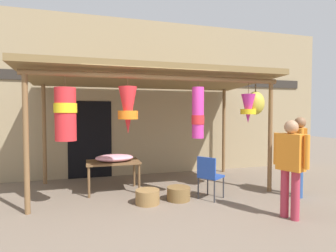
{
  "coord_description": "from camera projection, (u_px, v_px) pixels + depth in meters",
  "views": [
    {
      "loc": [
        -1.18,
        -4.93,
        1.68
      ],
      "look_at": [
        0.59,
        1.01,
        1.4
      ],
      "focal_mm": 29.42,
      "sensor_mm": 36.0,
      "label": 1
    }
  ],
  "objects": [
    {
      "name": "vendor_in_orange",
      "position": [
        291.0,
        161.0,
        4.36
      ],
      "size": [
        0.34,
        0.57,
        1.57
      ],
      "color": "#B23347",
      "rests_on": "ground_plane"
    },
    {
      "name": "shop_facade",
      "position": [
        130.0,
        98.0,
        7.55
      ],
      "size": [
        12.03,
        0.29,
        4.21
      ],
      "color": "#9E8966",
      "rests_on": "ground_plane"
    },
    {
      "name": "market_stall_canopy",
      "position": [
        153.0,
        86.0,
        5.95
      ],
      "size": [
        5.24,
        2.57,
        2.6
      ],
      "color": "brown",
      "rests_on": "ground_plane"
    },
    {
      "name": "wicker_basket_by_table",
      "position": [
        179.0,
        194.0,
        5.33
      ],
      "size": [
        0.45,
        0.45,
        0.25
      ],
      "primitive_type": "cylinder",
      "color": "brown",
      "rests_on": "ground_plane"
    },
    {
      "name": "flower_heap_on_table",
      "position": [
        115.0,
        158.0,
        5.84
      ],
      "size": [
        0.79,
        0.56,
        0.15
      ],
      "color": "pink",
      "rests_on": "display_table"
    },
    {
      "name": "display_table",
      "position": [
        113.0,
        164.0,
        5.88
      ],
      "size": [
        1.11,
        0.71,
        0.66
      ],
      "color": "brown",
      "rests_on": "ground_plane"
    },
    {
      "name": "customer_foreground",
      "position": [
        300.0,
        150.0,
        5.53
      ],
      "size": [
        0.42,
        0.49,
        1.61
      ],
      "color": "#2D5193",
      "rests_on": "ground_plane"
    },
    {
      "name": "ground_plane",
      "position": [
        153.0,
        203.0,
        5.14
      ],
      "size": [
        30.0,
        30.0,
        0.0
      ],
      "primitive_type": "plane",
      "color": "#756656"
    },
    {
      "name": "wicker_basket_spare",
      "position": [
        148.0,
        197.0,
        5.11
      ],
      "size": [
        0.45,
        0.45,
        0.26
      ],
      "primitive_type": "cylinder",
      "color": "olive",
      "rests_on": "ground_plane"
    },
    {
      "name": "folding_chair",
      "position": [
        209.0,
        174.0,
        5.36
      ],
      "size": [
        0.56,
        0.56,
        0.84
      ],
      "color": "#2347A8",
      "rests_on": "ground_plane"
    }
  ]
}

